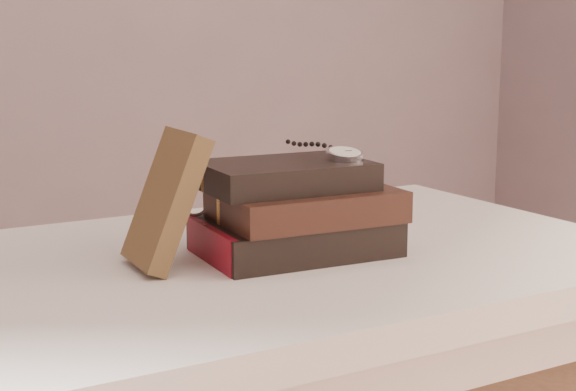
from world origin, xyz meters
TOP-DOWN VIEW (x-y plane):
  - table at (0.00, 0.35)m, footprint 1.00×0.60m
  - book_stack at (0.06, 0.33)m, footprint 0.25×0.18m
  - journal at (-0.11, 0.35)m, footprint 0.09×0.11m
  - pocket_watch at (0.12, 0.32)m, footprint 0.05×0.15m
  - eyeglasses at (-0.02, 0.41)m, footprint 0.10×0.12m

SIDE VIEW (x-z plane):
  - table at x=0.00m, z-range 0.28..1.03m
  - book_stack at x=0.06m, z-range 0.75..0.86m
  - eyeglasses at x=-0.02m, z-range 0.79..0.84m
  - journal at x=-0.11m, z-range 0.75..0.91m
  - pocket_watch at x=0.12m, z-range 0.86..0.88m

